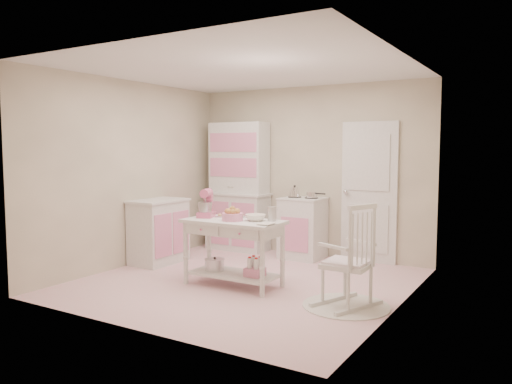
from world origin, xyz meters
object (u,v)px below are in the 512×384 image
hutch (238,186)px  stand_mixer (206,204)px  base_cabinet (159,231)px  work_table (234,253)px  stove (303,228)px  bread_basket (232,217)px  rocking_chair (347,255)px

hutch → stand_mixer: size_ratio=6.12×
base_cabinet → work_table: 1.66m
stand_mixer → stove: bearing=55.3°
work_table → stand_mixer: bearing=177.3°
hutch → base_cabinet: hutch is taller
stand_mixer → base_cabinet: bearing=139.8°
hutch → stove: (1.20, -0.05, -0.58)m
stand_mixer → bread_basket: size_ratio=1.36×
rocking_chair → hutch: bearing=165.7°
base_cabinet → stand_mixer: bearing=-20.2°
base_cabinet → stand_mixer: (1.18, -0.43, 0.51)m
rocking_chair → work_table: (-1.46, 0.06, -0.15)m
base_cabinet → work_table: bearing=-15.9°
base_cabinet → stove: bearing=39.5°
base_cabinet → rocking_chair: size_ratio=0.84×
stove → rocking_chair: size_ratio=0.84×
rocking_chair → stove: bearing=149.0°
stove → base_cabinet: (-1.65, -1.36, 0.00)m
work_table → stand_mixer: size_ratio=3.53×
work_table → hutch: bearing=121.7°
hutch → stove: 1.33m
hutch → bread_basket: hutch is taller
hutch → rocking_chair: bearing=-36.4°
stove → stand_mixer: (-0.47, -1.79, 0.51)m
stove → rocking_chair: 2.34m
rocking_chair → stand_mixer: bearing=-160.3°
hutch → base_cabinet: bearing=-107.7°
bread_basket → rocking_chair: bearing=-0.3°
base_cabinet → rocking_chair: (3.05, -0.51, 0.09)m
stove → work_table: 1.81m
stove → rocking_chair: (1.40, -1.87, 0.09)m
stand_mixer → bread_basket: (0.44, -0.07, -0.12)m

